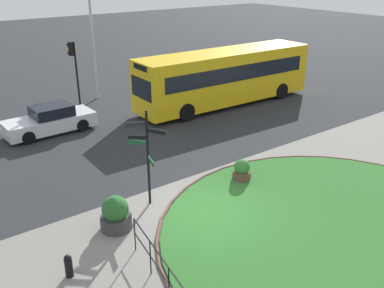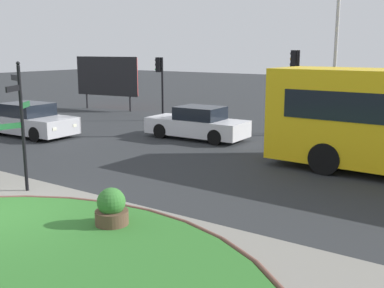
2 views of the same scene
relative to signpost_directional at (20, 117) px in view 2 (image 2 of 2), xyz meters
name	(u,v)px [view 2 (image 2 of 2)]	position (x,y,z in m)	size (l,w,h in m)	color
signpost_directional	(20,117)	(0.00, 0.00, 0.00)	(1.01, 1.26, 3.52)	black
car_near_lane	(30,121)	(-6.99, 5.36, -1.38)	(4.49, 2.05, 1.46)	#B7B7BC
car_far_lane	(197,124)	(-0.35, 9.00, -1.41)	(4.50, 1.88, 1.41)	silver
traffic_light_near	(295,73)	(2.56, 12.61, 0.71)	(0.49, 0.30, 3.78)	black
traffic_light_far	(160,74)	(-4.98, 12.26, 0.44)	(0.49, 0.30, 3.40)	black
lamppost_tall	(336,39)	(4.15, 13.19, 2.18)	(0.32, 0.32, 7.90)	#B7B7BC
billboard_left	(107,77)	(-10.52, 13.85, 0.05)	(4.63, 0.73, 3.36)	black
planter_kerbside	(112,210)	(3.89, -0.64, -1.65)	(0.73, 0.73, 0.91)	brown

